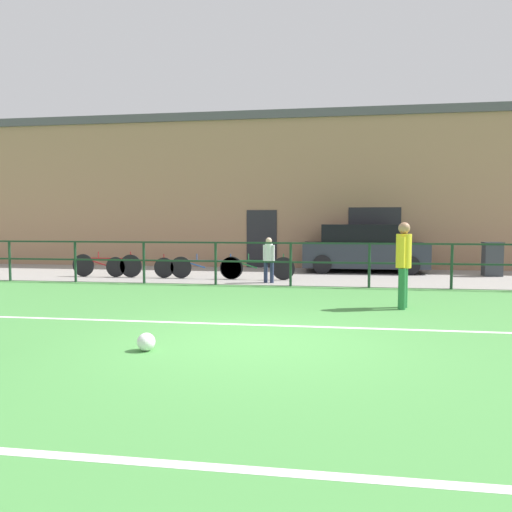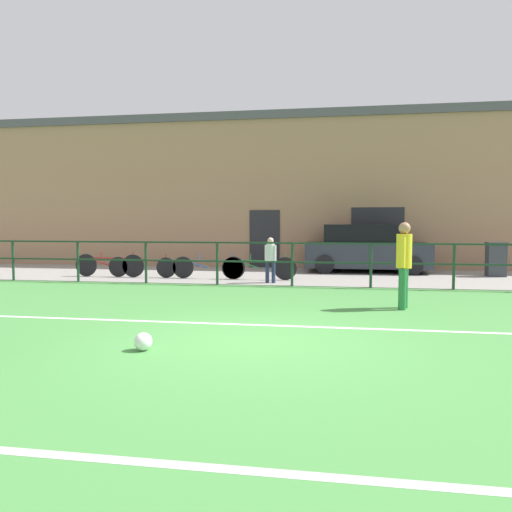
# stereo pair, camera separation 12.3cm
# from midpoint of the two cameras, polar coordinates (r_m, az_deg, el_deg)

# --- Properties ---
(ground) EXTENTS (60.00, 44.00, 0.04)m
(ground) POSITION_cam_midpoint_polar(r_m,az_deg,el_deg) (7.14, -0.53, -9.82)
(ground) COLOR #478C42
(field_line_touchline) EXTENTS (36.00, 0.11, 0.00)m
(field_line_touchline) POSITION_cam_midpoint_polar(r_m,az_deg,el_deg) (8.14, 0.66, -7.94)
(field_line_touchline) COLOR white
(field_line_touchline) RESTS_ON ground
(field_line_hash) EXTENTS (36.00, 0.11, 0.00)m
(field_line_hash) POSITION_cam_midpoint_polar(r_m,az_deg,el_deg) (3.78, -10.15, -22.46)
(field_line_hash) COLOR white
(field_line_hash) RESTS_ON ground
(pavement_strip) EXTENTS (48.00, 5.00, 0.02)m
(pavement_strip) POSITION_cam_midpoint_polar(r_m,az_deg,el_deg) (15.47, 4.52, -2.26)
(pavement_strip) COLOR gray
(pavement_strip) RESTS_ON ground
(perimeter_fence) EXTENTS (36.07, 0.07, 1.15)m
(perimeter_fence) POSITION_cam_midpoint_polar(r_m,az_deg,el_deg) (12.92, 3.73, -0.19)
(perimeter_fence) COLOR #193823
(perimeter_fence) RESTS_ON ground
(clubhouse_facade) EXTENTS (28.00, 2.56, 5.65)m
(clubhouse_facade) POSITION_cam_midpoint_polar(r_m,az_deg,el_deg) (19.11, 5.38, 7.40)
(clubhouse_facade) COLOR #A37A5B
(clubhouse_facade) RESTS_ON ground
(player_striker) EXTENTS (0.29, 0.44, 1.67)m
(player_striker) POSITION_cam_midpoint_polar(r_m,az_deg,el_deg) (9.96, 16.22, -0.41)
(player_striker) COLOR #237038
(player_striker) RESTS_ON ground
(soccer_ball_match) EXTENTS (0.24, 0.24, 0.24)m
(soccer_ball_match) POSITION_cam_midpoint_polar(r_m,az_deg,el_deg) (6.72, -13.00, -9.58)
(soccer_ball_match) COLOR white
(soccer_ball_match) RESTS_ON ground
(spectator_child) EXTENTS (0.33, 0.22, 1.23)m
(spectator_child) POSITION_cam_midpoint_polar(r_m,az_deg,el_deg) (13.50, 1.21, -0.12)
(spectator_child) COLOR #232D4C
(spectator_child) RESTS_ON pavement_strip
(parked_car_red) EXTENTS (4.00, 1.83, 1.57)m
(parked_car_red) POSITION_cam_midpoint_polar(r_m,az_deg,el_deg) (16.86, 11.90, 0.75)
(parked_car_red) COLOR #282D38
(parked_car_red) RESTS_ON pavement_strip
(bicycle_parked_0) EXTENTS (2.15, 0.04, 0.75)m
(bicycle_parked_0) POSITION_cam_midpoint_polar(r_m,az_deg,el_deg) (14.27, -0.09, -1.35)
(bicycle_parked_0) COLOR black
(bicycle_parked_0) RESTS_ON pavement_strip
(bicycle_parked_1) EXTENTS (2.20, 0.04, 0.77)m
(bicycle_parked_1) POSITION_cam_midpoint_polar(r_m,az_deg,el_deg) (15.64, -16.96, -1.01)
(bicycle_parked_1) COLOR black
(bicycle_parked_1) RESTS_ON pavement_strip
(bicycle_parked_2) EXTENTS (2.12, 0.04, 0.71)m
(bicycle_parked_2) POSITION_cam_midpoint_polar(r_m,az_deg,el_deg) (15.22, -13.44, -1.22)
(bicycle_parked_2) COLOR black
(bicycle_parked_2) RESTS_ON pavement_strip
(bicycle_parked_3) EXTENTS (2.13, 0.04, 0.73)m
(bicycle_parked_3) POSITION_cam_midpoint_polar(r_m,az_deg,el_deg) (14.58, -6.06, -1.30)
(bicycle_parked_3) COLOR black
(bicycle_parked_3) RESTS_ON pavement_strip
(trash_bin_0) EXTENTS (0.55, 0.47, 1.04)m
(trash_bin_0) POSITION_cam_midpoint_polar(r_m,az_deg,el_deg) (16.79, 25.29, -0.31)
(trash_bin_0) COLOR #33383D
(trash_bin_0) RESTS_ON pavement_strip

